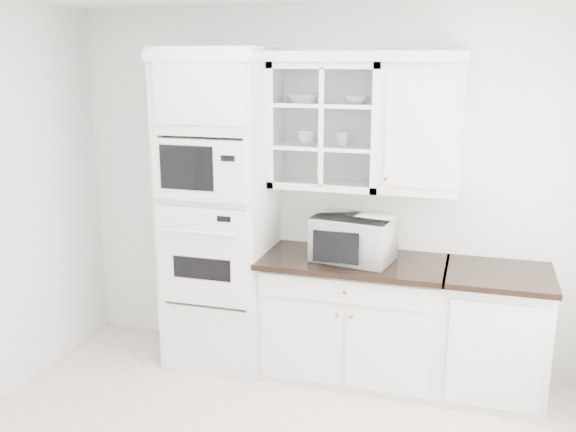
% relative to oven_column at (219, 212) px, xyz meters
% --- Properties ---
extents(room_shell, '(4.00, 3.50, 2.70)m').
position_rel_oven_column_xyz_m(room_shell, '(0.75, -0.99, 0.58)').
color(room_shell, white).
rests_on(room_shell, ground).
extents(oven_column, '(0.76, 0.68, 2.40)m').
position_rel_oven_column_xyz_m(oven_column, '(0.00, 0.00, 0.00)').
color(oven_column, white).
rests_on(oven_column, ground).
extents(base_cabinet_run, '(1.32, 0.67, 0.92)m').
position_rel_oven_column_xyz_m(base_cabinet_run, '(1.03, 0.03, -0.74)').
color(base_cabinet_run, white).
rests_on(base_cabinet_run, ground).
extents(extra_base_cabinet, '(0.72, 0.67, 0.92)m').
position_rel_oven_column_xyz_m(extra_base_cabinet, '(2.03, 0.03, -0.74)').
color(extra_base_cabinet, white).
rests_on(extra_base_cabinet, ground).
extents(upper_cabinet_glass, '(0.80, 0.33, 0.90)m').
position_rel_oven_column_xyz_m(upper_cabinet_glass, '(0.78, 0.17, 0.65)').
color(upper_cabinet_glass, white).
rests_on(upper_cabinet_glass, room_shell).
extents(upper_cabinet_solid, '(0.55, 0.33, 0.90)m').
position_rel_oven_column_xyz_m(upper_cabinet_solid, '(1.46, 0.17, 0.65)').
color(upper_cabinet_solid, white).
rests_on(upper_cabinet_solid, room_shell).
extents(crown_molding, '(2.14, 0.38, 0.07)m').
position_rel_oven_column_xyz_m(crown_molding, '(0.68, 0.14, 1.14)').
color(crown_molding, white).
rests_on(crown_molding, room_shell).
extents(countertop_microwave, '(0.61, 0.54, 0.32)m').
position_rel_oven_column_xyz_m(countertop_microwave, '(1.03, 0.00, -0.12)').
color(countertop_microwave, white).
rests_on(countertop_microwave, base_cabinet_run).
extents(bowl_a, '(0.29, 0.29, 0.06)m').
position_rel_oven_column_xyz_m(bowl_a, '(0.61, 0.15, 0.84)').
color(bowl_a, white).
rests_on(bowl_a, upper_cabinet_glass).
extents(bowl_b, '(0.20, 0.20, 0.05)m').
position_rel_oven_column_xyz_m(bowl_b, '(0.98, 0.18, 0.84)').
color(bowl_b, white).
rests_on(bowl_b, upper_cabinet_glass).
extents(cup_a, '(0.16, 0.16, 0.10)m').
position_rel_oven_column_xyz_m(cup_a, '(0.63, 0.17, 0.56)').
color(cup_a, white).
rests_on(cup_a, upper_cabinet_glass).
extents(cup_b, '(0.11, 0.11, 0.10)m').
position_rel_oven_column_xyz_m(cup_b, '(0.90, 0.17, 0.56)').
color(cup_b, white).
rests_on(cup_b, upper_cabinet_glass).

